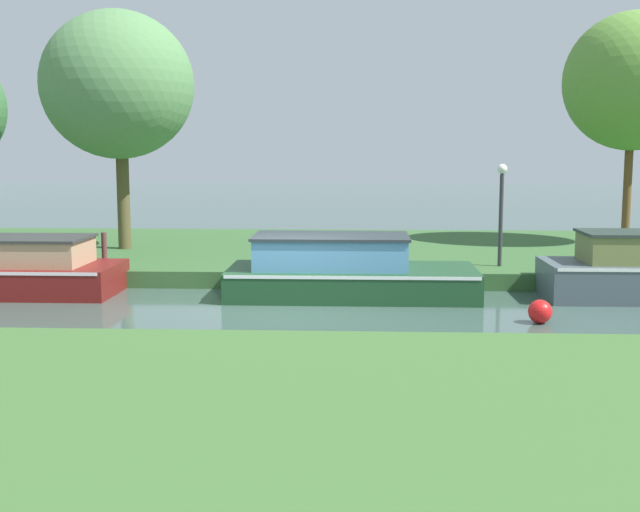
{
  "coord_description": "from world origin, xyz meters",
  "views": [
    {
      "loc": [
        1.48,
        -16.59,
        3.28
      ],
      "look_at": [
        0.63,
        1.2,
        0.9
      ],
      "focal_mm": 45.73,
      "sensor_mm": 36.0,
      "label": 1
    }
  ],
  "objects_px": {
    "forest_narrowboat": "(345,271)",
    "lamp_post": "(501,201)",
    "mooring_post_near": "(104,251)",
    "channel_buoy": "(540,312)",
    "willow_tree_right": "(633,81)",
    "willow_tree_centre": "(118,85)"
  },
  "relations": [
    {
      "from": "forest_narrowboat",
      "to": "mooring_post_near",
      "type": "xyz_separation_m",
      "value": [
        -5.76,
        1.16,
        0.28
      ]
    },
    {
      "from": "lamp_post",
      "to": "willow_tree_centre",
      "type": "bearing_deg",
      "value": 164.59
    },
    {
      "from": "willow_tree_centre",
      "to": "willow_tree_right",
      "type": "xyz_separation_m",
      "value": [
        14.71,
        2.02,
        0.21
      ]
    },
    {
      "from": "forest_narrowboat",
      "to": "channel_buoy",
      "type": "xyz_separation_m",
      "value": [
        3.7,
        -2.62,
        -0.34
      ]
    },
    {
      "from": "forest_narrowboat",
      "to": "channel_buoy",
      "type": "height_order",
      "value": "forest_narrowboat"
    },
    {
      "from": "mooring_post_near",
      "to": "lamp_post",
      "type": "bearing_deg",
      "value": 5.64
    },
    {
      "from": "willow_tree_centre",
      "to": "willow_tree_right",
      "type": "height_order",
      "value": "willow_tree_right"
    },
    {
      "from": "forest_narrowboat",
      "to": "lamp_post",
      "type": "distance_m",
      "value": 4.52
    },
    {
      "from": "forest_narrowboat",
      "to": "lamp_post",
      "type": "relative_size",
      "value": 2.19
    },
    {
      "from": "mooring_post_near",
      "to": "channel_buoy",
      "type": "relative_size",
      "value": 1.95
    },
    {
      "from": "willow_tree_right",
      "to": "lamp_post",
      "type": "relative_size",
      "value": 2.74
    },
    {
      "from": "willow_tree_centre",
      "to": "willow_tree_right",
      "type": "bearing_deg",
      "value": 7.81
    },
    {
      "from": "willow_tree_right",
      "to": "willow_tree_centre",
      "type": "bearing_deg",
      "value": -172.19
    },
    {
      "from": "willow_tree_right",
      "to": "mooring_post_near",
      "type": "bearing_deg",
      "value": -157.75
    },
    {
      "from": "forest_narrowboat",
      "to": "willow_tree_centre",
      "type": "height_order",
      "value": "willow_tree_centre"
    },
    {
      "from": "willow_tree_centre",
      "to": "willow_tree_right",
      "type": "distance_m",
      "value": 14.85
    },
    {
      "from": "forest_narrowboat",
      "to": "lamp_post",
      "type": "xyz_separation_m",
      "value": [
        3.74,
        2.09,
        1.43
      ]
    },
    {
      "from": "willow_tree_centre",
      "to": "mooring_post_near",
      "type": "distance_m",
      "value": 5.62
    },
    {
      "from": "willow_tree_right",
      "to": "forest_narrowboat",
      "type": "bearing_deg",
      "value": -140.23
    },
    {
      "from": "forest_narrowboat",
      "to": "willow_tree_right",
      "type": "height_order",
      "value": "willow_tree_right"
    },
    {
      "from": "lamp_post",
      "to": "channel_buoy",
      "type": "relative_size",
      "value": 5.53
    },
    {
      "from": "willow_tree_centre",
      "to": "mooring_post_near",
      "type": "xyz_separation_m",
      "value": [
        0.65,
        -3.74,
        -4.14
      ]
    }
  ]
}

